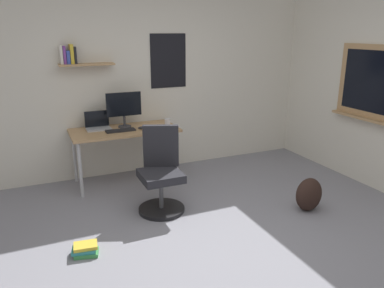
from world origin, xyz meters
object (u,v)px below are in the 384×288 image
object	(u,v)px
monitor_primary	(124,107)
keyboard	(121,130)
desk	(125,135)
computer_mouse	(142,128)
coffee_mug	(167,122)
laptop	(98,125)
backpack	(309,194)
book_stack_on_floor	(85,250)
office_chair	(161,175)

from	to	relation	value
monitor_primary	keyboard	bearing A→B (deg)	-118.67
monitor_primary	desk	bearing A→B (deg)	-107.90
computer_mouse	coffee_mug	size ratio (longest dim) A/B	1.13
desk	laptop	bearing A→B (deg)	153.42
keyboard	computer_mouse	distance (m)	0.28
desk	backpack	bearing A→B (deg)	-44.97
monitor_primary	coffee_mug	bearing A→B (deg)	-14.06
laptop	keyboard	distance (m)	0.34
keyboard	book_stack_on_floor	xyz separation A→B (m)	(-0.71, -1.47, -0.69)
computer_mouse	office_chair	bearing A→B (deg)	-93.12
laptop	coffee_mug	size ratio (longest dim) A/B	3.37
monitor_primary	keyboard	xyz separation A→B (m)	(-0.10, -0.19, -0.26)
computer_mouse	coffee_mug	bearing A→B (deg)	7.62
laptop	backpack	xyz separation A→B (m)	(1.98, -1.82, -0.59)
laptop	computer_mouse	xyz separation A→B (m)	(0.52, -0.24, -0.04)
monitor_primary	coffee_mug	world-z (taller)	monitor_primary
desk	monitor_primary	size ratio (longest dim) A/B	2.95
computer_mouse	coffee_mug	world-z (taller)	coffee_mug
keyboard	monitor_primary	bearing A→B (deg)	61.33
laptop	monitor_primary	bearing A→B (deg)	-8.01
coffee_mug	backpack	bearing A→B (deg)	-56.47
coffee_mug	laptop	bearing A→B (deg)	168.23
desk	office_chair	xyz separation A→B (m)	(0.16, -0.96, -0.25)
monitor_primary	computer_mouse	world-z (taller)	monitor_primary
laptop	keyboard	size ratio (longest dim) A/B	0.84
backpack	desk	bearing A→B (deg)	135.03
keyboard	backpack	world-z (taller)	keyboard
laptop	monitor_primary	size ratio (longest dim) A/B	0.67
desk	monitor_primary	distance (m)	0.36
desk	laptop	xyz separation A→B (m)	(-0.31, 0.15, 0.13)
laptop	book_stack_on_floor	xyz separation A→B (m)	(-0.47, -1.71, -0.73)
monitor_primary	book_stack_on_floor	xyz separation A→B (m)	(-0.82, -1.66, -0.95)
keyboard	coffee_mug	bearing A→B (deg)	4.38
office_chair	computer_mouse	xyz separation A→B (m)	(0.05, 0.87, 0.34)
keyboard	computer_mouse	world-z (taller)	computer_mouse
keyboard	laptop	bearing A→B (deg)	135.43
monitor_primary	computer_mouse	distance (m)	0.36
laptop	monitor_primary	xyz separation A→B (m)	(0.34, -0.05, 0.22)
monitor_primary	office_chair	bearing A→B (deg)	-83.05
laptop	book_stack_on_floor	distance (m)	1.92
office_chair	backpack	distance (m)	1.68
desk	coffee_mug	world-z (taller)	coffee_mug
keyboard	office_chair	bearing A→B (deg)	-75.13
office_chair	book_stack_on_floor	xyz separation A→B (m)	(-0.95, -0.60, -0.36)
office_chair	computer_mouse	distance (m)	0.94
office_chair	laptop	bearing A→B (deg)	113.02
desk	monitor_primary	bearing A→B (deg)	72.10
backpack	laptop	bearing A→B (deg)	137.35
computer_mouse	backpack	world-z (taller)	computer_mouse
laptop	coffee_mug	bearing A→B (deg)	-11.77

